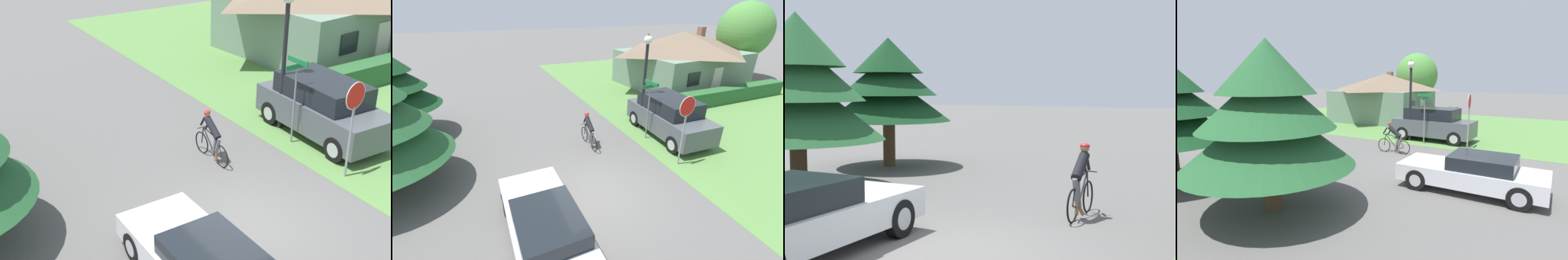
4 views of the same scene
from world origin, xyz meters
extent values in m
plane|color=#5B5956|center=(0.00, 0.00, 0.00)|extent=(140.00, 140.00, 0.00)
cube|color=slate|center=(12.41, 10.19, 1.32)|extent=(9.19, 7.62, 2.64)
cube|color=silver|center=(12.71, 6.73, 1.00)|extent=(0.90, 0.14, 2.00)
cube|color=black|center=(10.31, 6.52, 1.45)|extent=(1.10, 0.16, 0.90)
cube|color=#285B2D|center=(11.45, 5.28, 0.49)|extent=(11.55, 0.90, 0.97)
cube|color=black|center=(-1.99, -1.58, 1.04)|extent=(1.62, 2.01, 0.43)
cylinder|color=black|center=(-2.82, 0.35, 0.35)|extent=(0.23, 0.70, 0.70)
cylinder|color=#ADADB2|center=(-2.82, 0.35, 0.35)|extent=(0.24, 0.41, 0.40)
cylinder|color=black|center=(-1.18, 0.36, 0.35)|extent=(0.23, 0.70, 0.70)
cylinder|color=#ADADB2|center=(-1.18, 0.36, 0.35)|extent=(0.24, 0.41, 0.40)
torus|color=black|center=(1.29, 2.85, 0.33)|extent=(0.04, 0.71, 0.71)
torus|color=black|center=(1.30, 3.94, 0.33)|extent=(0.04, 0.71, 0.71)
cylinder|color=black|center=(1.30, 3.12, 0.52)|extent=(0.04, 0.19, 0.61)
cylinder|color=black|center=(1.30, 3.52, 0.56)|extent=(0.04, 0.68, 0.72)
cylinder|color=black|center=(1.30, 3.45, 0.86)|extent=(0.04, 0.81, 0.13)
cylinder|color=black|center=(1.29, 3.02, 0.28)|extent=(0.04, 0.36, 0.15)
cylinder|color=black|center=(1.29, 2.95, 0.57)|extent=(0.03, 0.22, 0.49)
cylinder|color=black|center=(1.30, 3.89, 0.62)|extent=(0.04, 0.12, 0.58)
cylinder|color=black|center=(1.30, 3.85, 0.91)|extent=(0.44, 0.03, 0.02)
ellipsoid|color=black|center=(1.29, 3.05, 0.83)|extent=(0.08, 0.20, 0.05)
cylinder|color=slate|center=(1.30, 3.04, 0.64)|extent=(0.11, 0.26, 0.51)
cylinder|color=slate|center=(1.30, 3.20, 0.56)|extent=(0.11, 0.26, 0.66)
cylinder|color=#8C6647|center=(1.30, 3.12, 0.25)|extent=(0.08, 0.08, 0.30)
cylinder|color=#8C6647|center=(1.35, 3.28, 0.15)|extent=(0.17, 0.08, 0.21)
cylinder|color=black|center=(1.30, 3.35, 1.08)|extent=(0.22, 0.73, 0.60)
cylinder|color=black|center=(1.30, 3.61, 1.09)|extent=(0.07, 0.26, 0.36)
cylinder|color=black|center=(1.30, 3.89, 1.09)|extent=(0.07, 0.26, 0.36)
sphere|color=#8C6647|center=(1.30, 3.65, 1.43)|extent=(0.19, 0.19, 0.19)
ellipsoid|color=red|center=(1.30, 3.65, 1.48)|extent=(0.22, 0.18, 0.12)
cube|color=#4C5156|center=(5.34, 2.85, 0.80)|extent=(2.12, 4.74, 0.95)
cube|color=black|center=(5.34, 2.96, 1.61)|extent=(1.83, 3.03, 0.68)
cylinder|color=black|center=(4.49, 4.47, 0.40)|extent=(0.25, 0.81, 0.80)
cylinder|color=#ADADB2|center=(4.49, 4.47, 0.40)|extent=(0.25, 0.47, 0.46)
cylinder|color=black|center=(6.28, 4.41, 0.40)|extent=(0.25, 0.81, 0.80)
cylinder|color=#ADADB2|center=(6.28, 4.41, 0.40)|extent=(0.25, 0.47, 0.46)
cylinder|color=black|center=(4.39, 1.29, 0.40)|extent=(0.25, 0.81, 0.80)
cylinder|color=#ADADB2|center=(4.39, 1.29, 0.40)|extent=(0.25, 0.47, 0.46)
cylinder|color=black|center=(6.18, 1.23, 0.40)|extent=(0.25, 0.81, 0.80)
cylinder|color=#ADADB2|center=(6.18, 1.23, 0.40)|extent=(0.25, 0.47, 0.46)
cylinder|color=gray|center=(4.00, 0.46, 1.10)|extent=(0.07, 0.07, 2.20)
cylinder|color=red|center=(4.00, 0.46, 2.52)|extent=(0.75, 0.09, 0.75)
cylinder|color=silver|center=(4.00, 0.46, 2.52)|extent=(0.80, 0.09, 0.80)
cylinder|color=black|center=(4.53, 4.03, 2.15)|extent=(0.14, 0.14, 4.30)
cylinder|color=gray|center=(4.14, 2.96, 1.28)|extent=(0.06, 0.06, 2.55)
cube|color=#197238|center=(4.14, 2.96, 2.61)|extent=(0.90, 0.03, 0.16)
cube|color=#197238|center=(4.14, 2.96, 2.77)|extent=(0.03, 0.90, 0.16)
camera|label=1|loc=(-6.93, -8.78, 8.05)|focal=50.00mm
camera|label=2|loc=(-3.01, -6.40, 5.90)|focal=24.00mm
camera|label=3|loc=(4.54, -7.62, 2.70)|focal=50.00mm
camera|label=4|loc=(-11.88, -3.57, 3.71)|focal=28.00mm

